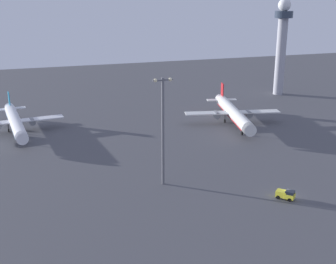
{
  "coord_description": "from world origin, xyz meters",
  "views": [
    {
      "loc": [
        -56.27,
        -79.21,
        45.12
      ],
      "look_at": [
        -14.84,
        43.28,
        4.0
      ],
      "focal_mm": 46.92,
      "sensor_mm": 36.0,
      "label": 1
    }
  ],
  "objects_px": {
    "airplane_terminal_side": "(233,112)",
    "apron_light_central": "(163,125)",
    "baggage_tractor": "(286,194)",
    "control_tower": "(282,41)",
    "airplane_near_gate": "(15,121)"
  },
  "relations": [
    {
      "from": "airplane_terminal_side",
      "to": "airplane_near_gate",
      "type": "distance_m",
      "value": 75.28
    },
    {
      "from": "control_tower",
      "to": "airplane_terminal_side",
      "type": "distance_m",
      "value": 59.87
    },
    {
      "from": "baggage_tractor",
      "to": "airplane_terminal_side",
      "type": "bearing_deg",
      "value": -145.88
    },
    {
      "from": "airplane_terminal_side",
      "to": "apron_light_central",
      "type": "bearing_deg",
      "value": 58.8
    },
    {
      "from": "control_tower",
      "to": "apron_light_central",
      "type": "height_order",
      "value": "control_tower"
    },
    {
      "from": "baggage_tractor",
      "to": "apron_light_central",
      "type": "bearing_deg",
      "value": -75.89
    },
    {
      "from": "airplane_near_gate",
      "to": "apron_light_central",
      "type": "xyz_separation_m",
      "value": [
        34.14,
        -55.45,
        11.14
      ]
    },
    {
      "from": "control_tower",
      "to": "baggage_tractor",
      "type": "bearing_deg",
      "value": -121.22
    },
    {
      "from": "airplane_near_gate",
      "to": "baggage_tractor",
      "type": "bearing_deg",
      "value": 123.33
    },
    {
      "from": "baggage_tractor",
      "to": "control_tower",
      "type": "bearing_deg",
      "value": -161.93
    },
    {
      "from": "airplane_near_gate",
      "to": "baggage_tractor",
      "type": "distance_m",
      "value": 92.88
    },
    {
      "from": "apron_light_central",
      "to": "baggage_tractor",
      "type": "bearing_deg",
      "value": -35.18
    },
    {
      "from": "airplane_near_gate",
      "to": "baggage_tractor",
      "type": "height_order",
      "value": "airplane_near_gate"
    },
    {
      "from": "control_tower",
      "to": "apron_light_central",
      "type": "bearing_deg",
      "value": -136.14
    },
    {
      "from": "control_tower",
      "to": "airplane_near_gate",
      "type": "xyz_separation_m",
      "value": [
        -116.15,
        -23.35,
        -20.56
      ]
    }
  ]
}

